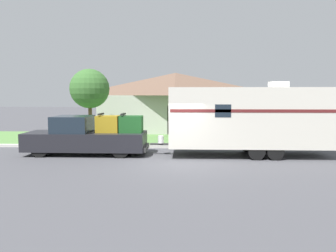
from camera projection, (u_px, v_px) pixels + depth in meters
name	position (u px, v px, depth m)	size (l,w,h in m)	color
ground_plane	(174.00, 162.00, 14.05)	(120.00, 120.00, 0.00)	#47474C
curb_strip	(176.00, 147.00, 17.77)	(80.00, 0.30, 0.14)	beige
lawn_strip	(177.00, 139.00, 21.41)	(80.00, 7.00, 0.03)	#568442
house_across_street	(175.00, 101.00, 26.39)	(12.17, 6.87, 4.61)	#B2B2A8
pickup_truck	(88.00, 137.00, 15.83)	(5.85, 1.96, 2.00)	black
travel_trailer	(249.00, 117.00, 15.39)	(8.38, 2.35, 3.50)	black
mailbox	(212.00, 129.00, 18.35)	(0.48, 0.20, 1.23)	brown
tree_in_yard	(90.00, 89.00, 20.96)	(2.52, 2.52, 4.53)	brown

